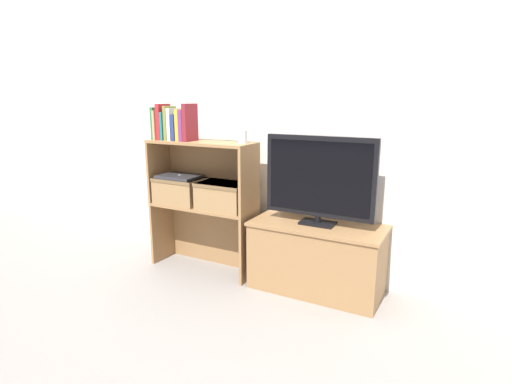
{
  "coord_description": "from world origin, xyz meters",
  "views": [
    {
      "loc": [
        1.23,
        -2.16,
        1.24
      ],
      "look_at": [
        0.0,
        0.14,
        0.64
      ],
      "focal_mm": 28.0,
      "sensor_mm": 36.0,
      "label": 1
    }
  ],
  "objects_px": {
    "book_teal": "(167,126)",
    "tv_stand": "(317,257)",
    "book_forest": "(158,123)",
    "book_mustard": "(182,125)",
    "storage_basket_left": "(180,189)",
    "tv": "(319,179)",
    "book_maroon": "(190,123)",
    "book_olive": "(170,123)",
    "book_ivory": "(174,124)",
    "book_plum": "(186,125)",
    "laptop": "(180,176)",
    "book_navy": "(178,127)",
    "baby_monitor": "(243,137)",
    "book_crimson": "(163,122)",
    "storage_basket_right": "(223,195)",
    "book_tan": "(160,125)"
  },
  "relations": [
    {
      "from": "book_mustard",
      "to": "book_plum",
      "type": "height_order",
      "value": "book_mustard"
    },
    {
      "from": "tv",
      "to": "book_crimson",
      "type": "relative_size",
      "value": 2.79
    },
    {
      "from": "book_tan",
      "to": "book_maroon",
      "type": "height_order",
      "value": "book_maroon"
    },
    {
      "from": "tv",
      "to": "laptop",
      "type": "relative_size",
      "value": 2.36
    },
    {
      "from": "book_olive",
      "to": "book_ivory",
      "type": "distance_m",
      "value": 0.04
    },
    {
      "from": "tv_stand",
      "to": "storage_basket_right",
      "type": "bearing_deg",
      "value": -173.91
    },
    {
      "from": "book_teal",
      "to": "book_maroon",
      "type": "xyz_separation_m",
      "value": [
        0.21,
        0.0,
        0.03
      ]
    },
    {
      "from": "book_mustard",
      "to": "storage_basket_right",
      "type": "bearing_deg",
      "value": 2.97
    },
    {
      "from": "book_crimson",
      "to": "storage_basket_right",
      "type": "relative_size",
      "value": 0.71
    },
    {
      "from": "tv",
      "to": "book_crimson",
      "type": "height_order",
      "value": "book_crimson"
    },
    {
      "from": "book_plum",
      "to": "laptop",
      "type": "distance_m",
      "value": 0.39
    },
    {
      "from": "tv_stand",
      "to": "book_crimson",
      "type": "height_order",
      "value": "book_crimson"
    },
    {
      "from": "book_crimson",
      "to": "book_plum",
      "type": "relative_size",
      "value": 1.19
    },
    {
      "from": "storage_basket_left",
      "to": "book_plum",
      "type": "bearing_deg",
      "value": -10.61
    },
    {
      "from": "book_maroon",
      "to": "book_olive",
      "type": "bearing_deg",
      "value": 180.0
    },
    {
      "from": "book_navy",
      "to": "baby_monitor",
      "type": "distance_m",
      "value": 0.52
    },
    {
      "from": "book_forest",
      "to": "laptop",
      "type": "distance_m",
      "value": 0.42
    },
    {
      "from": "book_tan",
      "to": "storage_basket_left",
      "type": "height_order",
      "value": "book_tan"
    },
    {
      "from": "book_olive",
      "to": "book_navy",
      "type": "relative_size",
      "value": 1.31
    },
    {
      "from": "book_crimson",
      "to": "book_mustard",
      "type": "xyz_separation_m",
      "value": [
        0.17,
        0.0,
        -0.02
      ]
    },
    {
      "from": "book_plum",
      "to": "baby_monitor",
      "type": "bearing_deg",
      "value": 4.14
    },
    {
      "from": "tv",
      "to": "book_olive",
      "type": "xyz_separation_m",
      "value": [
        -1.11,
        -0.09,
        0.32
      ]
    },
    {
      "from": "book_navy",
      "to": "storage_basket_left",
      "type": "height_order",
      "value": "book_navy"
    },
    {
      "from": "book_forest",
      "to": "laptop",
      "type": "height_order",
      "value": "book_forest"
    },
    {
      "from": "book_tan",
      "to": "book_navy",
      "type": "bearing_deg",
      "value": -0.0
    },
    {
      "from": "book_olive",
      "to": "book_maroon",
      "type": "height_order",
      "value": "book_maroon"
    },
    {
      "from": "storage_basket_left",
      "to": "tv",
      "type": "bearing_deg",
      "value": 3.81
    },
    {
      "from": "tv",
      "to": "book_teal",
      "type": "height_order",
      "value": "book_teal"
    },
    {
      "from": "book_teal",
      "to": "tv_stand",
      "type": "bearing_deg",
      "value": 4.46
    },
    {
      "from": "book_ivory",
      "to": "book_navy",
      "type": "height_order",
      "value": "book_ivory"
    },
    {
      "from": "book_ivory",
      "to": "tv",
      "type": "bearing_deg",
      "value": 4.64
    },
    {
      "from": "book_mustard",
      "to": "laptop",
      "type": "relative_size",
      "value": 0.72
    },
    {
      "from": "book_crimson",
      "to": "storage_basket_right",
      "type": "bearing_deg",
      "value": 1.96
    },
    {
      "from": "tv_stand",
      "to": "book_forest",
      "type": "distance_m",
      "value": 1.49
    },
    {
      "from": "tv_stand",
      "to": "tv",
      "type": "relative_size",
      "value": 1.21
    },
    {
      "from": "tv_stand",
      "to": "book_ivory",
      "type": "bearing_deg",
      "value": -175.27
    },
    {
      "from": "book_navy",
      "to": "laptop",
      "type": "relative_size",
      "value": 0.61
    },
    {
      "from": "book_plum",
      "to": "book_navy",
      "type": "bearing_deg",
      "value": -180.0
    },
    {
      "from": "storage_basket_right",
      "to": "book_crimson",
      "type": "bearing_deg",
      "value": -178.04
    },
    {
      "from": "book_ivory",
      "to": "book_forest",
      "type": "bearing_deg",
      "value": 180.0
    },
    {
      "from": "book_ivory",
      "to": "baby_monitor",
      "type": "distance_m",
      "value": 0.56
    },
    {
      "from": "book_forest",
      "to": "storage_basket_left",
      "type": "xyz_separation_m",
      "value": [
        0.17,
        0.02,
        -0.48
      ]
    },
    {
      "from": "book_mustard",
      "to": "book_maroon",
      "type": "distance_m",
      "value": 0.07
    },
    {
      "from": "tv_stand",
      "to": "laptop",
      "type": "bearing_deg",
      "value": -176.11
    },
    {
      "from": "book_olive",
      "to": "tv",
      "type": "bearing_deg",
      "value": 4.5
    },
    {
      "from": "book_mustard",
      "to": "storage_basket_left",
      "type": "relative_size",
      "value": 0.61
    },
    {
      "from": "book_navy",
      "to": "book_plum",
      "type": "distance_m",
      "value": 0.07
    },
    {
      "from": "book_mustard",
      "to": "storage_basket_left",
      "type": "height_order",
      "value": "book_mustard"
    },
    {
      "from": "book_forest",
      "to": "book_tan",
      "type": "xyz_separation_m",
      "value": [
        0.03,
        0.0,
        -0.01
      ]
    },
    {
      "from": "book_teal",
      "to": "book_navy",
      "type": "relative_size",
      "value": 1.08
    }
  ]
}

